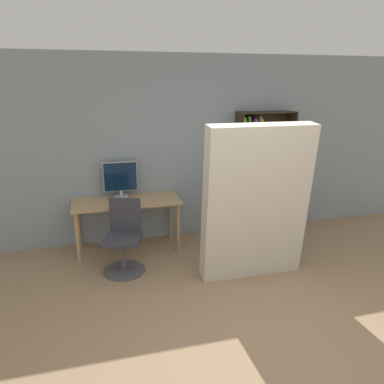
{
  "coord_description": "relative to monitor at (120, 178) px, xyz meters",
  "views": [
    {
      "loc": [
        -1.33,
        -2.6,
        2.29
      ],
      "look_at": [
        -0.23,
        1.51,
        1.05
      ],
      "focal_mm": 35.0,
      "sensor_mm": 36.0,
      "label": 1
    }
  ],
  "objects": [
    {
      "name": "ground_plane",
      "position": [
        0.98,
        -2.62,
        -0.99
      ],
      "size": [
        16.0,
        16.0,
        0.0
      ],
      "primitive_type": "plane",
      "color": "#937556"
    },
    {
      "name": "wall_back",
      "position": [
        0.98,
        0.15,
        0.36
      ],
      "size": [
        8.0,
        0.06,
        2.7
      ],
      "color": "gray",
      "rests_on": "ground"
    },
    {
      "name": "desk",
      "position": [
        0.05,
        -0.2,
        -0.36
      ],
      "size": [
        1.48,
        0.63,
        0.72
      ],
      "color": "tan",
      "rests_on": "ground"
    },
    {
      "name": "monitor",
      "position": [
        0.0,
        0.0,
        0.0
      ],
      "size": [
        0.48,
        0.2,
        0.51
      ],
      "color": "#B7B7BC",
      "rests_on": "desk"
    },
    {
      "name": "office_chair",
      "position": [
        -0.06,
        -0.83,
        -0.63
      ],
      "size": [
        0.56,
        0.56,
        0.91
      ],
      "color": "#4C4C51",
      "rests_on": "ground"
    },
    {
      "name": "bookshelf",
      "position": [
        2.07,
        -0.02,
        -0.01
      ],
      "size": [
        0.87,
        0.33,
        1.88
      ],
      "color": "#2D2319",
      "rests_on": "ground"
    },
    {
      "name": "mattress_near",
      "position": [
        1.46,
        -1.41,
        -0.05
      ],
      "size": [
        1.26,
        0.41,
        1.88
      ],
      "color": "beige",
      "rests_on": "ground"
    }
  ]
}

